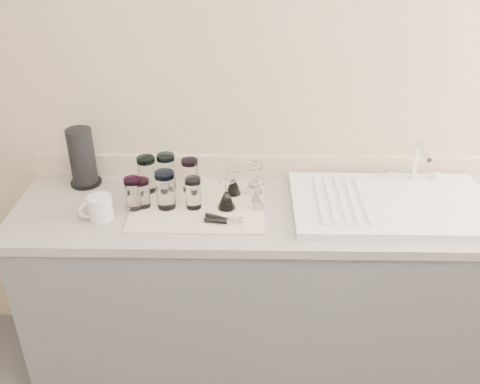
{
  "coord_description": "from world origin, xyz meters",
  "views": [
    {
      "loc": [
        -0.05,
        -0.72,
        2.07
      ],
      "look_at": [
        -0.08,
        1.15,
        1.0
      ],
      "focal_mm": 40.0,
      "sensor_mm": 36.0,
      "label": 1
    }
  ],
  "objects_px": {
    "sink_unit": "(391,204)",
    "can_opener": "(224,220)",
    "tumbler_purple": "(190,175)",
    "tumbler_lavender": "(193,193)",
    "goblet_front_right": "(256,198)",
    "paper_towel_roll": "(82,158)",
    "tumbler_magenta": "(143,193)",
    "goblet_back_right": "(254,183)",
    "tumbler_extra": "(133,193)",
    "tumbler_cyan": "(167,171)",
    "white_mug": "(100,208)",
    "goblet_front_left": "(226,198)",
    "tumbler_teal": "(147,174)",
    "goblet_back_left": "(233,185)",
    "tumbler_blue": "(166,190)"
  },
  "relations": [
    {
      "from": "sink_unit",
      "to": "can_opener",
      "type": "height_order",
      "value": "sink_unit"
    },
    {
      "from": "tumbler_purple",
      "to": "tumbler_lavender",
      "type": "relative_size",
      "value": 1.09
    },
    {
      "from": "goblet_front_right",
      "to": "paper_towel_roll",
      "type": "bearing_deg",
      "value": 165.15
    },
    {
      "from": "tumbler_magenta",
      "to": "goblet_back_right",
      "type": "height_order",
      "value": "goblet_back_right"
    },
    {
      "from": "tumbler_magenta",
      "to": "tumbler_extra",
      "type": "relative_size",
      "value": 0.91
    },
    {
      "from": "sink_unit",
      "to": "tumbler_cyan",
      "type": "relative_size",
      "value": 5.17
    },
    {
      "from": "goblet_front_right",
      "to": "white_mug",
      "type": "distance_m",
      "value": 0.63
    },
    {
      "from": "goblet_back_right",
      "to": "goblet_front_left",
      "type": "xyz_separation_m",
      "value": [
        -0.11,
        -0.13,
        0.0
      ]
    },
    {
      "from": "tumbler_extra",
      "to": "goblet_front_left",
      "type": "relative_size",
      "value": 1.0
    },
    {
      "from": "tumbler_extra",
      "to": "goblet_front_right",
      "type": "distance_m",
      "value": 0.51
    },
    {
      "from": "tumbler_cyan",
      "to": "goblet_front_right",
      "type": "distance_m",
      "value": 0.42
    },
    {
      "from": "sink_unit",
      "to": "tumbler_teal",
      "type": "xyz_separation_m",
      "value": [
        -1.04,
        0.12,
        0.07
      ]
    },
    {
      "from": "sink_unit",
      "to": "tumbler_teal",
      "type": "relative_size",
      "value": 5.17
    },
    {
      "from": "tumbler_purple",
      "to": "goblet_back_left",
      "type": "distance_m",
      "value": 0.19
    },
    {
      "from": "sink_unit",
      "to": "tumbler_purple",
      "type": "height_order",
      "value": "sink_unit"
    },
    {
      "from": "tumbler_lavender",
      "to": "goblet_front_right",
      "type": "xyz_separation_m",
      "value": [
        0.26,
        0.01,
        -0.03
      ]
    },
    {
      "from": "goblet_back_right",
      "to": "goblet_front_left",
      "type": "height_order",
      "value": "goblet_front_left"
    },
    {
      "from": "goblet_back_left",
      "to": "tumbler_teal",
      "type": "bearing_deg",
      "value": 176.89
    },
    {
      "from": "tumbler_extra",
      "to": "goblet_back_right",
      "type": "xyz_separation_m",
      "value": [
        0.49,
        0.14,
        -0.02
      ]
    },
    {
      "from": "goblet_back_left",
      "to": "tumbler_cyan",
      "type": "bearing_deg",
      "value": 171.03
    },
    {
      "from": "goblet_back_left",
      "to": "goblet_back_right",
      "type": "xyz_separation_m",
      "value": [
        0.09,
        0.01,
        0.0
      ]
    },
    {
      "from": "tumbler_teal",
      "to": "tumbler_purple",
      "type": "height_order",
      "value": "tumbler_teal"
    },
    {
      "from": "tumbler_extra",
      "to": "goblet_back_right",
      "type": "bearing_deg",
      "value": 15.72
    },
    {
      "from": "can_opener",
      "to": "goblet_front_left",
      "type": "bearing_deg",
      "value": 86.62
    },
    {
      "from": "tumbler_lavender",
      "to": "goblet_front_right",
      "type": "bearing_deg",
      "value": 1.34
    },
    {
      "from": "tumbler_purple",
      "to": "goblet_back_right",
      "type": "bearing_deg",
      "value": -3.95
    },
    {
      "from": "tumbler_cyan",
      "to": "goblet_back_right",
      "type": "bearing_deg",
      "value": -5.46
    },
    {
      "from": "goblet_back_right",
      "to": "goblet_front_right",
      "type": "bearing_deg",
      "value": -85.34
    },
    {
      "from": "sink_unit",
      "to": "tumbler_blue",
      "type": "bearing_deg",
      "value": -178.7
    },
    {
      "from": "tumbler_teal",
      "to": "tumbler_lavender",
      "type": "xyz_separation_m",
      "value": [
        0.21,
        -0.14,
        -0.01
      ]
    },
    {
      "from": "tumbler_blue",
      "to": "goblet_front_left",
      "type": "bearing_deg",
      "value": -0.52
    },
    {
      "from": "tumbler_purple",
      "to": "tumbler_teal",
      "type": "bearing_deg",
      "value": -177.33
    },
    {
      "from": "tumbler_purple",
      "to": "paper_towel_roll",
      "type": "bearing_deg",
      "value": 172.64
    },
    {
      "from": "tumbler_teal",
      "to": "paper_towel_roll",
      "type": "bearing_deg",
      "value": 166.5
    },
    {
      "from": "goblet_back_right",
      "to": "paper_towel_roll",
      "type": "height_order",
      "value": "paper_towel_roll"
    },
    {
      "from": "sink_unit",
      "to": "goblet_back_left",
      "type": "distance_m",
      "value": 0.67
    },
    {
      "from": "can_opener",
      "to": "tumbler_lavender",
      "type": "bearing_deg",
      "value": 138.22
    },
    {
      "from": "tumbler_teal",
      "to": "tumbler_lavender",
      "type": "height_order",
      "value": "tumbler_teal"
    },
    {
      "from": "goblet_back_left",
      "to": "tumbler_purple",
      "type": "bearing_deg",
      "value": 171.27
    },
    {
      "from": "tumbler_magenta",
      "to": "goblet_front_left",
      "type": "distance_m",
      "value": 0.35
    },
    {
      "from": "tumbler_magenta",
      "to": "tumbler_blue",
      "type": "relative_size",
      "value": 0.77
    },
    {
      "from": "goblet_front_left",
      "to": "paper_towel_roll",
      "type": "relative_size",
      "value": 0.52
    },
    {
      "from": "tumbler_blue",
      "to": "paper_towel_roll",
      "type": "relative_size",
      "value": 0.61
    },
    {
      "from": "tumbler_lavender",
      "to": "tumbler_cyan",
      "type": "bearing_deg",
      "value": 128.65
    },
    {
      "from": "paper_towel_roll",
      "to": "tumbler_teal",
      "type": "bearing_deg",
      "value": -13.5
    },
    {
      "from": "goblet_back_left",
      "to": "white_mug",
      "type": "relative_size",
      "value": 0.84
    },
    {
      "from": "tumbler_purple",
      "to": "tumbler_magenta",
      "type": "height_order",
      "value": "tumbler_purple"
    },
    {
      "from": "tumbler_lavender",
      "to": "goblet_back_left",
      "type": "bearing_deg",
      "value": 36.15
    },
    {
      "from": "tumbler_cyan",
      "to": "goblet_front_right",
      "type": "bearing_deg",
      "value": -22.1
    },
    {
      "from": "goblet_back_right",
      "to": "can_opener",
      "type": "xyz_separation_m",
      "value": [
        -0.12,
        -0.24,
        -0.04
      ]
    }
  ]
}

